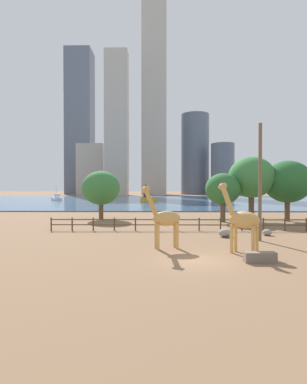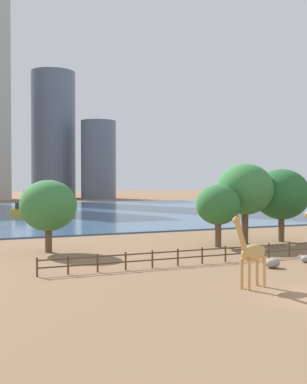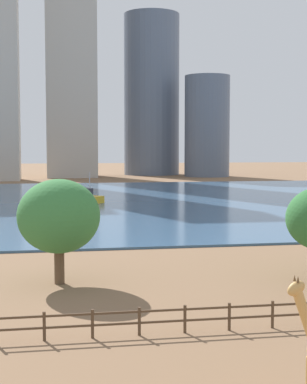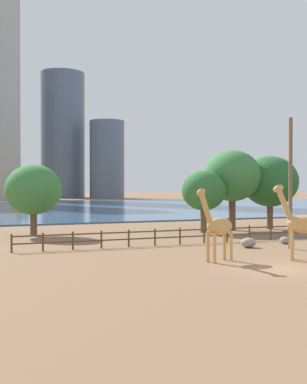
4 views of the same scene
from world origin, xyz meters
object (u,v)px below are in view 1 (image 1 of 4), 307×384
(tree_left_large, at_px, (251,177))
(tree_right_tall, at_px, (101,188))
(boulder_by_pole, at_px, (225,233))
(boat_sailboat, at_px, (148,198))
(tree_left_small, at_px, (287,182))
(giraffe_tall, at_px, (164,218))
(tree_center_broad, at_px, (223,189))
(boat_ferry, at_px, (57,198))
(feeding_trough, at_px, (260,257))
(utility_pole, at_px, (260,182))
(giraffe_companion, at_px, (242,219))
(boulder_near_fence, at_px, (267,232))

(tree_left_large, distance_m, tree_right_tall, 19.90)
(boulder_by_pole, bearing_deg, boat_sailboat, 98.00)
(tree_left_large, distance_m, tree_left_small, 4.56)
(giraffe_tall, distance_m, tree_center_broad, 18.13)
(tree_left_large, relative_size, boat_ferry, 1.62)
(boulder_by_pole, bearing_deg, feeding_trough, -89.70)
(giraffe_tall, relative_size, boat_sailboat, 0.90)
(tree_center_broad, xyz_separation_m, tree_right_tall, (-15.86, 3.14, 0.12))
(utility_pole, bearing_deg, boulder_by_pole, 142.80)
(giraffe_tall, distance_m, boat_ferry, 75.82)
(giraffe_companion, bearing_deg, giraffe_tall, 24.72)
(tree_center_broad, height_order, tree_left_small, tree_left_small)
(boulder_near_fence, relative_size, tree_left_large, 0.10)
(giraffe_tall, xyz_separation_m, boulder_by_pole, (5.41, 5.00, -1.78))
(utility_pole, bearing_deg, tree_right_tall, 134.55)
(utility_pole, relative_size, tree_left_small, 1.23)
(boulder_near_fence, xyz_separation_m, feeding_trough, (-3.91, -9.71, 0.02))
(giraffe_tall, bearing_deg, utility_pole, -172.86)
(giraffe_tall, height_order, utility_pole, utility_pole)
(boulder_near_fence, distance_m, tree_center_broad, 11.24)
(boulder_by_pole, xyz_separation_m, feeding_trough, (0.05, -8.81, -0.07))
(tree_left_small, xyz_separation_m, boat_ferry, (-47.32, 51.77, -4.07))
(feeding_trough, height_order, boat_sailboat, boat_sailboat)
(giraffe_tall, bearing_deg, tree_right_tall, -82.25)
(giraffe_tall, relative_size, utility_pole, 0.48)
(tree_left_large, bearing_deg, boat_ferry, 129.68)
(tree_right_tall, bearing_deg, boat_sailboat, 84.26)
(feeding_trough, bearing_deg, tree_left_small, 63.35)
(boulder_by_pole, relative_size, tree_left_large, 0.14)
(giraffe_tall, xyz_separation_m, tree_left_small, (16.04, 17.29, 2.87))
(boat_sailboat, bearing_deg, tree_right_tall, -144.41)
(boat_ferry, bearing_deg, feeding_trough, 170.27)
(tree_left_small, height_order, boat_sailboat, tree_left_small)
(utility_pole, xyz_separation_m, feeding_trough, (-2.34, -7.00, -4.46))
(giraffe_companion, height_order, utility_pole, utility_pole)
(feeding_trough, distance_m, tree_left_small, 24.07)
(giraffe_tall, xyz_separation_m, utility_pole, (7.79, 3.20, 2.61))
(tree_right_tall, bearing_deg, utility_pole, -45.45)
(boulder_near_fence, relative_size, tree_right_tall, 0.13)
(boulder_by_pole, distance_m, tree_center_broad, 12.13)
(giraffe_tall, xyz_separation_m, tree_right_tall, (-8.23, 19.47, 2.07))
(feeding_trough, relative_size, boat_ferry, 0.35)
(tree_center_broad, distance_m, boat_sailboat, 52.58)
(boulder_near_fence, height_order, boat_ferry, boat_ferry)
(giraffe_tall, height_order, feeding_trough, giraffe_tall)
(boat_ferry, bearing_deg, boulder_near_fence, 176.28)
(boulder_by_pole, distance_m, tree_left_large, 14.82)
(boat_sailboat, bearing_deg, tree_left_small, -117.57)
(utility_pole, height_order, tree_center_broad, utility_pole)
(tree_right_tall, bearing_deg, feeding_trough, -59.54)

